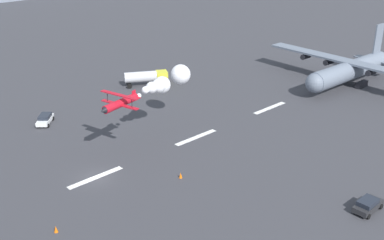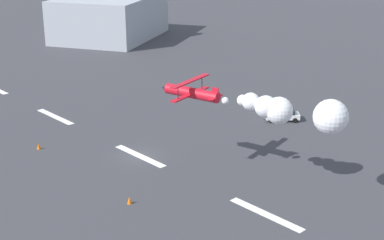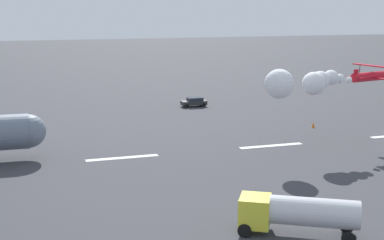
{
  "view_description": "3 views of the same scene",
  "coord_description": "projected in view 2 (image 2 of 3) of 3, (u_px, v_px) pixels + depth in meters",
  "views": [
    {
      "loc": [
        -27.48,
        -47.96,
        31.15
      ],
      "look_at": [
        14.6,
        -2.68,
        4.71
      ],
      "focal_mm": 44.57,
      "sensor_mm": 36.0,
      "label": 1
    },
    {
      "loc": [
        46.05,
        -35.52,
        24.96
      ],
      "look_at": [
        6.05,
        2.18,
        5.26
      ],
      "focal_mm": 53.5,
      "sensor_mm": 36.0,
      "label": 2
    },
    {
      "loc": [
        46.2,
        58.6,
        16.42
      ],
      "look_at": [
        27.85,
        0.0,
        3.75
      ],
      "focal_mm": 52.09,
      "sensor_mm": 36.0,
      "label": 3
    }
  ],
  "objects": [
    {
      "name": "hangar_building",
      "position": [
        110.0,
        16.0,
        122.2
      ],
      "size": [
        27.09,
        29.33,
        11.59
      ],
      "color": "#9EA3AD",
      "rests_on": "ground"
    },
    {
      "name": "traffic_cone_far",
      "position": [
        130.0,
        200.0,
        52.38
      ],
      "size": [
        0.44,
        0.44,
        0.75
      ],
      "primitive_type": "cone",
      "color": "orange",
      "rests_on": "ground"
    },
    {
      "name": "airport_staff_sedan",
      "position": [
        283.0,
        115.0,
        73.54
      ],
      "size": [
        4.26,
        4.39,
        1.52
      ],
      "color": "white",
      "rests_on": "ground"
    },
    {
      "name": "runway_stripe_5",
      "position": [
        266.0,
        214.0,
        50.61
      ],
      "size": [
        8.0,
        0.9,
        0.01
      ],
      "primitive_type": "cube",
      "color": "white",
      "rests_on": "ground"
    },
    {
      "name": "stunt_biplane_red",
      "position": [
        283.0,
        109.0,
        52.38
      ],
      "size": [
        19.28,
        8.31,
        3.19
      ],
      "color": "red"
    },
    {
      "name": "runway_stripe_4",
      "position": [
        140.0,
        156.0,
        62.9
      ],
      "size": [
        8.0,
        0.9,
        0.01
      ],
      "primitive_type": "cube",
      "color": "white",
      "rests_on": "ground"
    },
    {
      "name": "runway_stripe_3",
      "position": [
        55.0,
        117.0,
        75.18
      ],
      "size": [
        8.0,
        0.9,
        0.01
      ],
      "primitive_type": "cube",
      "color": "white",
      "rests_on": "ground"
    },
    {
      "name": "ground_plane",
      "position": [
        140.0,
        156.0,
        62.9
      ],
      "size": [
        440.0,
        440.0,
        0.0
      ],
      "primitive_type": "plane",
      "color": "#38383D",
      "rests_on": "ground"
    },
    {
      "name": "traffic_cone_near",
      "position": [
        39.0,
        146.0,
        64.64
      ],
      "size": [
        0.44,
        0.44,
        0.75
      ],
      "primitive_type": "cone",
      "color": "orange",
      "rests_on": "ground"
    }
  ]
}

